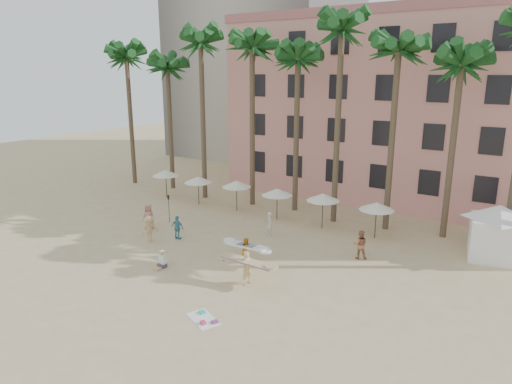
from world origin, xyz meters
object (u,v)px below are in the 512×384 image
object	(u,v)px
pink_hotel	(430,111)
carrier_white	(247,249)
carrier_yellow	(247,266)
cabana	(497,227)

from	to	relation	value
pink_hotel	carrier_white	xyz separation A→B (m)	(-5.19, -21.94, -7.13)
carrier_white	carrier_yellow	bearing A→B (deg)	-55.33
cabana	carrier_yellow	bearing A→B (deg)	-133.88
pink_hotel	carrier_yellow	bearing A→B (deg)	-98.23
pink_hotel	cabana	bearing A→B (deg)	-59.68
pink_hotel	carrier_yellow	xyz separation A→B (m)	(-3.52, -24.35, -6.94)
pink_hotel	cabana	distance (m)	16.04
pink_hotel	cabana	xyz separation A→B (m)	(7.52, -12.87, -5.93)
cabana	carrier_white	xyz separation A→B (m)	(-12.71, -9.08, -1.20)
pink_hotel	carrier_yellow	distance (m)	25.56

